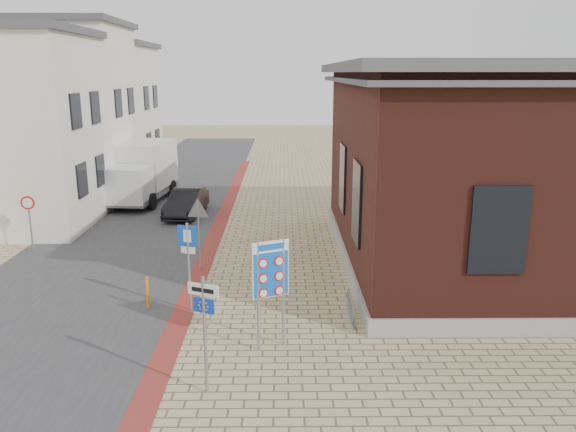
# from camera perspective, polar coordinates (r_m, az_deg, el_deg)

# --- Properties ---
(ground) EXTENTS (120.00, 120.00, 0.00)m
(ground) POSITION_cam_1_polar(r_m,az_deg,el_deg) (13.64, -3.92, -14.07)
(ground) COLOR tan
(ground) RESTS_ON ground
(road_strip) EXTENTS (7.00, 60.00, 0.02)m
(road_strip) POSITION_cam_1_polar(r_m,az_deg,el_deg) (28.44, -13.30, 0.81)
(road_strip) COLOR #38383A
(road_strip) RESTS_ON ground
(curb_strip) EXTENTS (0.60, 40.00, 0.02)m
(curb_strip) POSITION_cam_1_polar(r_m,az_deg,el_deg) (23.08, -7.47, -2.05)
(curb_strip) COLOR maroon
(curb_strip) RESTS_ON ground
(brick_building) EXTENTS (13.00, 13.00, 6.80)m
(brick_building) POSITION_cam_1_polar(r_m,az_deg,el_deg) (20.88, 22.68, 4.99)
(brick_building) COLOR gray
(brick_building) RESTS_ON ground
(townhouse_near) EXTENTS (7.40, 6.40, 8.30)m
(townhouse_near) POSITION_cam_1_polar(r_m,az_deg,el_deg) (26.81, -26.88, 7.87)
(townhouse_near) COLOR silver
(townhouse_near) RESTS_ON ground
(townhouse_mid) EXTENTS (7.40, 6.40, 9.10)m
(townhouse_mid) POSITION_cam_1_polar(r_m,az_deg,el_deg) (32.26, -22.31, 9.90)
(townhouse_mid) COLOR silver
(townhouse_mid) RESTS_ON ground
(townhouse_far) EXTENTS (7.40, 6.40, 8.30)m
(townhouse_far) POSITION_cam_1_polar(r_m,az_deg,el_deg) (37.93, -18.95, 10.10)
(townhouse_far) COLOR silver
(townhouse_far) RESTS_ON ground
(bike_rack) EXTENTS (0.08, 1.80, 0.60)m
(bike_rack) POSITION_cam_1_polar(r_m,az_deg,el_deg) (15.59, 6.43, -9.27)
(bike_rack) COLOR slate
(bike_rack) RESTS_ON ground
(sedan) EXTENTS (1.68, 3.89, 1.25)m
(sedan) POSITION_cam_1_polar(r_m,az_deg,el_deg) (26.53, -10.30, 1.36)
(sedan) COLOR black
(sedan) RESTS_ON ground
(box_truck) EXTENTS (2.88, 5.91, 2.99)m
(box_truck) POSITION_cam_1_polar(r_m,az_deg,el_deg) (29.85, -14.68, 4.36)
(box_truck) COLOR slate
(box_truck) RESTS_ON ground
(border_sign) EXTENTS (0.86, 0.42, 2.70)m
(border_sign) POSITION_cam_1_polar(r_m,az_deg,el_deg) (13.28, -1.78, -5.69)
(border_sign) COLOR gray
(border_sign) RESTS_ON ground
(essen_sign) EXTENTS (0.65, 0.31, 2.57)m
(essen_sign) POSITION_cam_1_polar(r_m,az_deg,el_deg) (11.62, -8.50, -10.09)
(essen_sign) COLOR gray
(essen_sign) RESTS_ON ground
(parking_sign) EXTENTS (0.55, 0.21, 2.55)m
(parking_sign) POSITION_cam_1_polar(r_m,az_deg,el_deg) (15.60, -10.10, -3.59)
(parking_sign) COLOR gray
(parking_sign) RESTS_ON ground
(yield_sign) EXTENTS (0.87, 0.23, 2.46)m
(yield_sign) POSITION_cam_1_polar(r_m,az_deg,el_deg) (18.76, -9.08, -0.04)
(yield_sign) COLOR gray
(yield_sign) RESTS_ON ground
(speed_sign) EXTENTS (0.51, 0.07, 2.15)m
(speed_sign) POSITION_cam_1_polar(r_m,az_deg,el_deg) (22.60, -24.80, 0.06)
(speed_sign) COLOR gray
(speed_sign) RESTS_ON ground
(bollard) EXTENTS (0.09, 0.09, 0.95)m
(bollard) POSITION_cam_1_polar(r_m,az_deg,el_deg) (16.40, -14.08, -7.60)
(bollard) COLOR orange
(bollard) RESTS_ON ground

